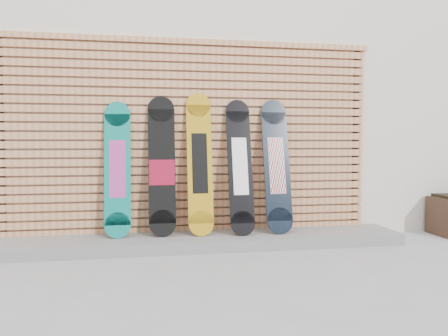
% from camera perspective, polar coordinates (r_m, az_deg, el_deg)
% --- Properties ---
extents(ground, '(80.00, 80.00, 0.00)m').
position_cam_1_polar(ground, '(4.20, -0.90, -12.28)').
color(ground, '#939396').
rests_on(ground, ground).
extents(building, '(12.00, 5.00, 3.60)m').
position_cam_1_polar(building, '(7.61, -1.34, 8.38)').
color(building, silver).
rests_on(building, ground).
extents(concrete_step, '(4.60, 0.70, 0.12)m').
position_cam_1_polar(concrete_step, '(4.82, -3.98, -9.51)').
color(concrete_step, slate).
rests_on(concrete_step, ground).
extents(slat_wall, '(4.26, 0.08, 2.29)m').
position_cam_1_polar(slat_wall, '(4.99, -4.38, 4.21)').
color(slat_wall, '#C67F52').
rests_on(slat_wall, ground).
extents(snowboard_0, '(0.28, 0.28, 1.46)m').
position_cam_1_polar(snowboard_0, '(4.82, -13.74, -0.12)').
color(snowboard_0, '#0C7C70').
rests_on(snowboard_0, concrete_step).
extents(snowboard_1, '(0.29, 0.30, 1.53)m').
position_cam_1_polar(snowboard_1, '(4.80, -8.12, 0.20)').
color(snowboard_1, black).
rests_on(snowboard_1, concrete_step).
extents(snowboard_2, '(0.27, 0.33, 1.57)m').
position_cam_1_polar(snowboard_2, '(4.82, -3.20, 0.62)').
color(snowboard_2, '#BB8B14').
rests_on(snowboard_2, concrete_step).
extents(snowboard_3, '(0.27, 0.39, 1.50)m').
position_cam_1_polar(snowboard_3, '(4.86, 2.10, 0.24)').
color(snowboard_3, black).
rests_on(snowboard_3, concrete_step).
extents(snowboard_4, '(0.30, 0.38, 1.51)m').
position_cam_1_polar(snowboard_4, '(4.97, 6.88, 0.32)').
color(snowboard_4, black).
rests_on(snowboard_4, concrete_step).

